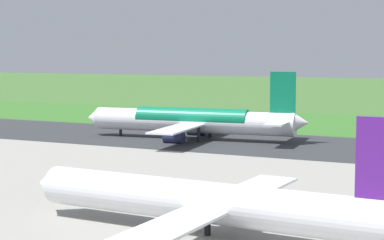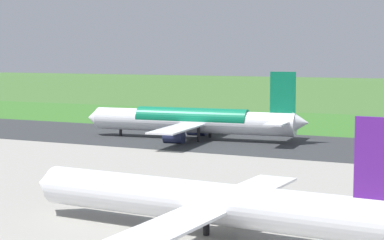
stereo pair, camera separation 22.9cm
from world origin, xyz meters
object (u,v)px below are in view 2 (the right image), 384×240
no_stopping_sign (173,114)px  airliner_main (194,121)px  traffic_cone_orange (151,119)px  airliner_parked_near (209,202)px

no_stopping_sign → airliner_main: bearing=122.6°
airliner_main → no_stopping_sign: airliner_main is taller
no_stopping_sign → traffic_cone_orange: size_ratio=4.08×
no_stopping_sign → traffic_cone_orange: bearing=49.9°
airliner_main → no_stopping_sign: 49.02m
airliner_parked_near → no_stopping_sign: (62.96, -114.22, -2.44)m
airliner_parked_near → no_stopping_sign: airliner_parked_near is taller
airliner_main → airliner_parked_near: size_ratio=1.14×
airliner_main → airliner_parked_near: (-36.59, 73.00, -0.57)m
airliner_parked_near → no_stopping_sign: size_ratio=21.15×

